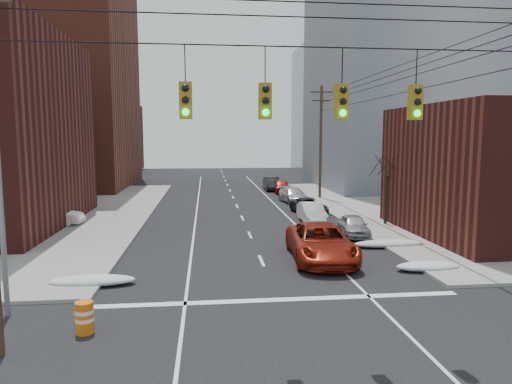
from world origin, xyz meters
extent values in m
cube|color=brown|center=(-24.00, 48.00, 15.00)|extent=(24.00, 20.00, 30.00)
cube|color=#4B1A16|center=(-26.00, 74.00, 6.00)|extent=(22.00, 18.00, 12.00)
cube|color=gray|center=(22.00, 44.00, 12.50)|extent=(22.00, 20.00, 25.00)
cube|color=gray|center=(24.00, 70.00, 11.00)|extent=(20.00, 18.00, 22.00)
cylinder|color=#473323|center=(8.50, 34.00, 5.50)|extent=(0.28, 0.28, 11.00)
cube|color=#473323|center=(8.50, 34.00, 10.40)|extent=(2.20, 0.12, 0.12)
cube|color=#473323|center=(8.50, 34.00, 9.60)|extent=(1.80, 0.12, 0.12)
cylinder|color=black|center=(0.00, 3.00, 8.60)|extent=(17.00, 0.04, 0.04)
cylinder|color=black|center=(-3.20, 3.00, 8.10)|extent=(0.03, 0.03, 1.00)
cube|color=olive|center=(-3.20, 3.00, 7.10)|extent=(0.35, 0.30, 1.00)
sphere|color=black|center=(-3.20, 2.83, 7.42)|extent=(0.20, 0.20, 0.20)
sphere|color=black|center=(-3.20, 2.83, 7.10)|extent=(0.20, 0.20, 0.20)
sphere|color=#0CE526|center=(-3.20, 2.83, 6.78)|extent=(0.20, 0.20, 0.20)
cylinder|color=black|center=(-1.00, 3.00, 8.10)|extent=(0.03, 0.03, 1.00)
cube|color=olive|center=(-1.00, 3.00, 7.10)|extent=(0.35, 0.30, 1.00)
sphere|color=black|center=(-1.00, 2.83, 7.42)|extent=(0.20, 0.20, 0.20)
sphere|color=black|center=(-1.00, 2.83, 7.10)|extent=(0.20, 0.20, 0.20)
sphere|color=#0CE526|center=(-1.00, 2.83, 6.78)|extent=(0.20, 0.20, 0.20)
cylinder|color=black|center=(1.20, 3.00, 8.10)|extent=(0.03, 0.03, 1.00)
cube|color=olive|center=(1.20, 3.00, 7.10)|extent=(0.35, 0.30, 1.00)
sphere|color=black|center=(1.20, 2.83, 7.42)|extent=(0.20, 0.20, 0.20)
sphere|color=black|center=(1.20, 2.83, 7.10)|extent=(0.20, 0.20, 0.20)
sphere|color=#0CE526|center=(1.20, 2.83, 6.78)|extent=(0.20, 0.20, 0.20)
cylinder|color=black|center=(3.40, 3.00, 8.10)|extent=(0.03, 0.03, 1.00)
cube|color=olive|center=(3.40, 3.00, 7.10)|extent=(0.35, 0.30, 1.00)
sphere|color=black|center=(3.40, 2.83, 7.42)|extent=(0.20, 0.20, 0.20)
sphere|color=black|center=(3.40, 2.83, 7.10)|extent=(0.20, 0.20, 0.20)
sphere|color=#0CE526|center=(3.40, 2.83, 6.78)|extent=(0.20, 0.20, 0.20)
cylinder|color=black|center=(9.60, 20.00, 1.75)|extent=(0.20, 0.20, 3.50)
cylinder|color=black|center=(9.98, 20.12, 4.07)|extent=(0.27, 0.82, 1.19)
cylinder|color=black|center=(9.82, 20.57, 4.16)|extent=(1.17, 0.54, 1.38)
cylinder|color=black|center=(9.17, 20.74, 4.19)|extent=(1.44, 1.00, 1.48)
cylinder|color=black|center=(9.20, 20.06, 4.07)|extent=(0.17, 0.84, 1.19)
cylinder|color=black|center=(9.15, 19.58, 4.16)|extent=(0.82, 0.99, 1.40)
cylinder|color=black|center=(9.66, 19.15, 4.19)|extent=(1.74, 0.21, 1.43)
cylinder|color=black|center=(9.93, 19.77, 4.07)|extent=(0.48, 0.73, 1.20)
ellipsoid|color=silver|center=(-7.40, 9.00, 0.21)|extent=(3.50, 1.08, 0.42)
ellipsoid|color=silver|center=(7.40, 9.50, 0.21)|extent=(3.00, 1.08, 0.42)
ellipsoid|color=silver|center=(7.40, 14.00, 0.21)|extent=(4.00, 1.08, 0.42)
imported|color=maroon|center=(2.97, 11.88, 0.88)|extent=(3.28, 6.48, 1.76)
imported|color=#AAAAAF|center=(6.40, 17.11, 0.65)|extent=(1.97, 3.97, 1.30)
imported|color=silver|center=(4.80, 21.66, 0.71)|extent=(1.60, 4.33, 1.41)
imported|color=black|center=(5.45, 25.38, 0.62)|extent=(2.62, 4.70, 1.24)
imported|color=#BDBCC2|center=(5.38, 31.60, 0.70)|extent=(2.60, 5.03, 1.39)
imported|color=maroon|center=(5.54, 39.24, 0.72)|extent=(1.92, 4.32, 1.44)
imported|color=black|center=(4.80, 41.87, 0.77)|extent=(1.72, 4.70, 1.54)
imported|color=white|center=(-13.03, 22.00, 0.78)|extent=(3.93, 1.57, 1.27)
imported|color=#B8B7BC|center=(-14.52, 29.61, 0.85)|extent=(5.40, 3.31, 1.40)
cylinder|color=#D8650B|center=(-6.50, 4.28, 0.50)|extent=(0.69, 0.69, 1.01)
cylinder|color=white|center=(-6.50, 4.28, 0.70)|extent=(0.70, 0.70, 0.12)
cylinder|color=white|center=(-6.50, 4.28, 0.45)|extent=(0.70, 0.70, 0.12)
camera|label=1|loc=(-2.66, -9.86, 6.11)|focal=32.00mm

